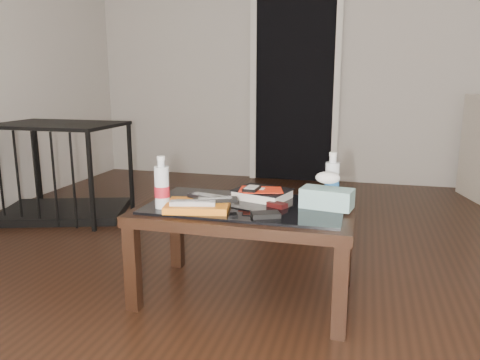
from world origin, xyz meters
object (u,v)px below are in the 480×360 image
object	(u,v)px
textbook	(262,194)
water_bottle_right	(332,177)
pet_crate	(63,186)
tissue_box	(327,198)
coffee_table	(246,218)
water_bottle_left	(162,182)

from	to	relation	value
textbook	water_bottle_right	xyz separation A→B (m)	(0.33, 0.03, 0.10)
pet_crate	tissue_box	bearing A→B (deg)	-42.08
pet_crate	water_bottle_right	size ratio (longest dim) A/B	4.38
coffee_table	textbook	xyz separation A→B (m)	(0.05, 0.13, 0.09)
water_bottle_left	water_bottle_right	size ratio (longest dim) A/B	1.00
pet_crate	tissue_box	xyz separation A→B (m)	(2.06, -0.92, 0.28)
water_bottle_right	tissue_box	bearing A→B (deg)	-96.08
water_bottle_left	tissue_box	world-z (taller)	water_bottle_left
pet_crate	textbook	distance (m)	1.94
textbook	coffee_table	bearing A→B (deg)	-94.48
coffee_table	pet_crate	world-z (taller)	pet_crate
coffee_table	textbook	distance (m)	0.17
water_bottle_left	water_bottle_right	xyz separation A→B (m)	(0.74, 0.31, 0.00)
pet_crate	textbook	world-z (taller)	pet_crate
water_bottle_left	water_bottle_right	bearing A→B (deg)	22.57
coffee_table	water_bottle_left	size ratio (longest dim) A/B	4.20
water_bottle_right	tissue_box	world-z (taller)	water_bottle_right
water_bottle_right	water_bottle_left	bearing A→B (deg)	-157.43
tissue_box	coffee_table	bearing A→B (deg)	-163.36
coffee_table	pet_crate	xyz separation A→B (m)	(-1.69, 0.96, -0.17)
pet_crate	water_bottle_right	bearing A→B (deg)	-39.23
coffee_table	water_bottle_left	bearing A→B (deg)	-157.27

